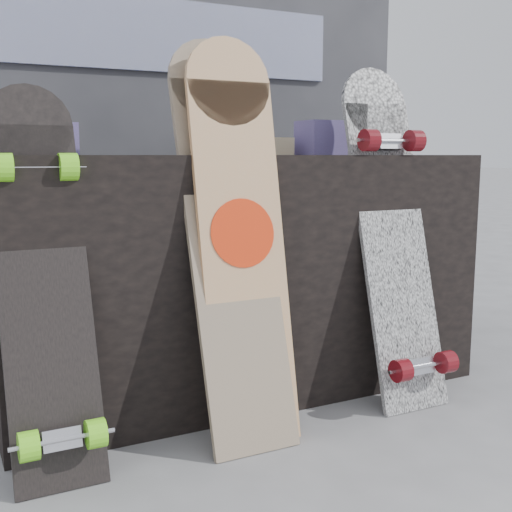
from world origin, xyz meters
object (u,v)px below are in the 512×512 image
longboard_celtic (229,226)px  skateboard_dark (44,274)px  longboard_geisha (241,227)px  longboard_cascadia (394,229)px  vendor_table (237,273)px

longboard_celtic → skateboard_dark: bearing=-179.5°
skateboard_dark → longboard_geisha: bearing=-2.0°
longboard_celtic → longboard_cascadia: 0.59m
vendor_table → longboard_geisha: 0.42m
longboard_geisha → skateboard_dark: (-0.53, 0.02, -0.09)m
vendor_table → skateboard_dark: 0.76m
vendor_table → longboard_cascadia: bearing=-37.7°
vendor_table → longboard_geisha: bearing=-113.3°
skateboard_dark → longboard_celtic: bearing=0.5°
vendor_table → longboard_cascadia: size_ratio=1.47×
vendor_table → skateboard_dark: (-0.68, -0.32, 0.11)m
longboard_celtic → skateboard_dark: size_ratio=1.15×
longboard_geisha → longboard_cascadia: 0.56m
longboard_cascadia → skateboard_dark: 1.10m
longboard_celtic → skateboard_dark: longboard_celtic is taller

